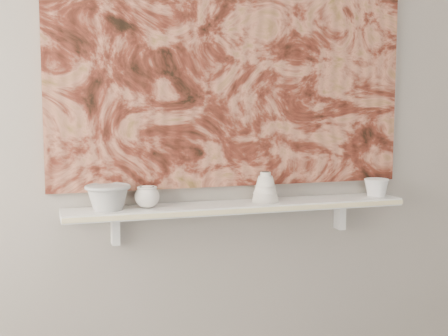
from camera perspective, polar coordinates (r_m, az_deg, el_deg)
name	(u,v)px	position (r m, az deg, el deg)	size (l,w,h in m)	color
wall_back	(232,99)	(2.58, 0.70, 6.36)	(3.60, 3.60, 0.00)	gray
shelf	(239,207)	(2.53, 1.35, -3.57)	(1.40, 0.18, 0.03)	silver
shelf_stripe	(246,211)	(2.44, 2.04, -3.93)	(1.40, 0.01, 0.02)	beige
bracket_left	(115,229)	(2.50, -9.92, -5.54)	(0.03, 0.06, 0.12)	silver
bracket_right	(340,215)	(2.79, 10.54, -4.28)	(0.03, 0.06, 0.12)	silver
painting	(233,52)	(2.57, 0.81, 10.59)	(1.50, 0.03, 1.10)	#5F2318
house_motif	(333,126)	(2.73, 9.93, 3.79)	(0.09, 0.00, 0.08)	black
bowl_grey	(108,197)	(2.40, -10.57, -2.62)	(0.17, 0.17, 0.10)	gray
cup_cream	(147,197)	(2.43, -7.05, -2.62)	(0.10, 0.10, 0.09)	silver
bell_vessel	(265,187)	(2.55, 3.80, -1.73)	(0.11, 0.11, 0.12)	beige
bowl_white	(376,187)	(2.78, 13.75, -1.72)	(0.11, 0.11, 0.08)	white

